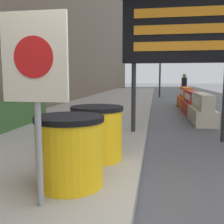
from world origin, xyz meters
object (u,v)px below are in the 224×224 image
barrel_drum_middle (97,133)px  traffic_cone_mid (213,111)px  jersey_barrier_orange_near (185,98)px  traffic_light_near_curb (161,49)px  barrel_drum_foreground (70,151)px  traffic_cone_near (181,100)px  pedestrian_worker (184,85)px  message_board (180,30)px  jersey_barrier_cream (202,110)px  jersey_barrier_red_striped (192,103)px  warning_sign (35,73)px

barrel_drum_middle → traffic_cone_mid: size_ratio=1.39×
barrel_drum_middle → traffic_cone_mid: 5.81m
jersey_barrier_orange_near → traffic_light_near_curb: bearing=101.3°
barrel_drum_foreground → traffic_cone_near: (2.14, 10.13, -0.25)m
traffic_cone_near → pedestrian_worker: (0.38, 2.30, 0.63)m
message_board → jersey_barrier_orange_near: (0.91, 6.90, -1.98)m
barrel_drum_foreground → barrel_drum_middle: 1.00m
message_board → traffic_cone_mid: 3.93m
jersey_barrier_cream → jersey_barrier_red_striped: (0.00, 2.17, -0.01)m
barrel_drum_foreground → traffic_light_near_curb: bearing=85.6°
barrel_drum_foreground → barrel_drum_middle: bearing=84.7°
warning_sign → traffic_cone_near: bearing=78.0°
barrel_drum_middle → message_board: 3.10m
barrel_drum_middle → jersey_barrier_red_striped: barrel_drum_middle is taller
warning_sign → jersey_barrier_cream: size_ratio=0.92×
jersey_barrier_orange_near → message_board: bearing=-97.6°
jersey_barrier_orange_near → warning_sign: bearing=-103.2°
traffic_cone_near → jersey_barrier_cream: bearing=-87.4°
traffic_cone_near → jersey_barrier_orange_near: bearing=-30.1°
message_board → jersey_barrier_red_striped: 5.06m
warning_sign → barrel_drum_middle: bearing=81.9°
barrel_drum_middle → warning_sign: warning_sign is taller
message_board → jersey_barrier_orange_near: message_board is taller
warning_sign → jersey_barrier_red_striped: bearing=73.2°
jersey_barrier_cream → traffic_cone_mid: bearing=53.3°
traffic_cone_near → traffic_cone_mid: size_ratio=1.11×
barrel_drum_foreground → barrel_drum_middle: same height
barrel_drum_foreground → pedestrian_worker: bearing=78.5°
barrel_drum_middle → traffic_cone_near: barrel_drum_middle is taller
jersey_barrier_orange_near → traffic_cone_near: jersey_barrier_orange_near is taller
traffic_light_near_curb → traffic_cone_near: bearing=-80.5°
jersey_barrier_orange_near → traffic_cone_near: bearing=149.9°
traffic_cone_mid → message_board: bearing=-114.7°
warning_sign → pedestrian_worker: size_ratio=1.12×
traffic_light_near_curb → jersey_barrier_orange_near: bearing=-78.7°
message_board → jersey_barrier_orange_near: bearing=82.4°
barrel_drum_foreground → jersey_barrier_cream: bearing=66.9°
barrel_drum_middle → jersey_barrier_cream: 5.03m
barrel_drum_foreground → message_board: message_board is taller
barrel_drum_foreground → warning_sign: bearing=-103.1°
traffic_light_near_curb → traffic_cone_mid: bearing=-80.5°
traffic_light_near_curb → pedestrian_worker: traffic_light_near_curb is taller
barrel_drum_foreground → pedestrian_worker: 12.69m
jersey_barrier_red_striped → jersey_barrier_orange_near: jersey_barrier_orange_near is taller
traffic_light_near_curb → warning_sign: bearing=-94.7°
barrel_drum_middle → traffic_light_near_curb: 14.96m
jersey_barrier_orange_near → traffic_cone_near: size_ratio=3.27×
message_board → barrel_drum_middle: bearing=-122.4°
barrel_drum_foreground → traffic_cone_mid: 6.74m
traffic_cone_near → traffic_cone_mid: traffic_cone_near is taller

